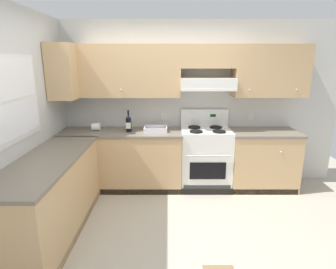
% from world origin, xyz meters
% --- Properties ---
extents(ground_plane, '(7.04, 7.04, 0.00)m').
position_xyz_m(ground_plane, '(0.00, 0.00, 0.00)').
color(ground_plane, '#B2AA99').
extents(wall_back, '(4.68, 0.57, 2.55)m').
position_xyz_m(wall_back, '(0.41, 1.53, 1.48)').
color(wall_back, silver).
rests_on(wall_back, ground_plane).
extents(wall_left, '(0.47, 4.00, 2.55)m').
position_xyz_m(wall_left, '(-1.59, 0.23, 1.34)').
color(wall_left, silver).
rests_on(wall_left, ground_plane).
extents(counter_back_run, '(3.60, 0.65, 0.91)m').
position_xyz_m(counter_back_run, '(0.15, 1.24, 0.45)').
color(counter_back_run, tan).
rests_on(counter_back_run, ground_plane).
extents(counter_left_run, '(0.63, 1.91, 0.91)m').
position_xyz_m(counter_left_run, '(-1.24, -0.00, 0.45)').
color(counter_left_run, tan).
rests_on(counter_left_run, ground_plane).
extents(stove, '(0.76, 0.62, 1.20)m').
position_xyz_m(stove, '(0.66, 1.25, 0.48)').
color(stove, white).
rests_on(stove, ground_plane).
extents(wine_bottle, '(0.08, 0.08, 0.33)m').
position_xyz_m(wine_bottle, '(-0.51, 1.22, 1.04)').
color(wine_bottle, black).
rests_on(wine_bottle, counter_back_run).
extents(bowl, '(0.35, 0.27, 0.07)m').
position_xyz_m(bowl, '(-0.11, 1.26, 0.93)').
color(bowl, silver).
rests_on(bowl, counter_back_run).
extents(paper_towel_roll, '(0.13, 0.12, 0.12)m').
position_xyz_m(paper_towel_roll, '(-1.02, 1.29, 0.97)').
color(paper_towel_roll, white).
rests_on(paper_towel_roll, counter_back_run).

